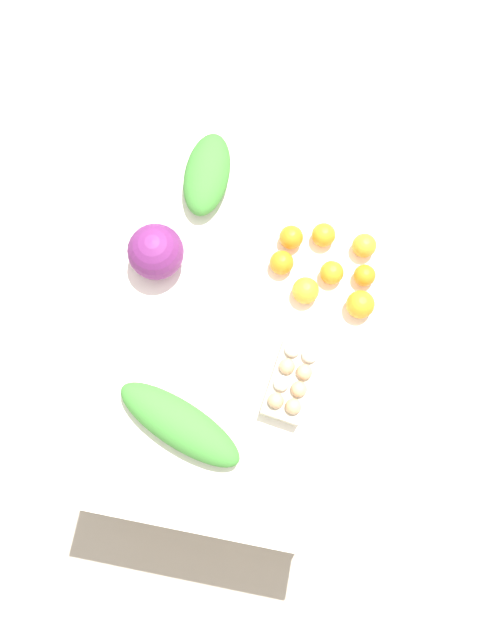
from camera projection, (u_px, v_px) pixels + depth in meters
ground_plane at (240, 368)px, 2.56m from camera, size 8.00×8.00×0.00m
dining_table at (240, 331)px, 1.92m from camera, size 1.19×0.84×0.78m
cabbage_purple at (156, 252)px, 1.77m from camera, size 0.16×0.16×0.16m
egg_carton at (292, 379)px, 1.72m from camera, size 0.25×0.14×0.09m
greens_bunch_dandelion at (179, 424)px, 1.69m from camera, size 0.26×0.40×0.09m
greens_bunch_scallion at (207, 174)px, 1.87m from camera, size 0.27×0.14×0.09m
orange_0 at (332, 273)px, 1.81m from camera, size 0.07×0.07×0.07m
orange_1 at (291, 237)px, 1.83m from camera, size 0.07×0.07×0.07m
orange_2 at (305, 290)px, 1.79m from camera, size 0.08×0.08×0.08m
orange_3 at (324, 235)px, 1.83m from camera, size 0.07×0.07×0.07m
orange_4 at (365, 275)px, 1.81m from camera, size 0.06×0.06×0.06m
orange_5 at (282, 263)px, 1.81m from camera, size 0.07×0.07×0.07m
orange_6 at (360, 304)px, 1.78m from camera, size 0.08×0.08×0.08m
orange_7 at (364, 246)px, 1.83m from camera, size 0.07×0.07×0.07m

